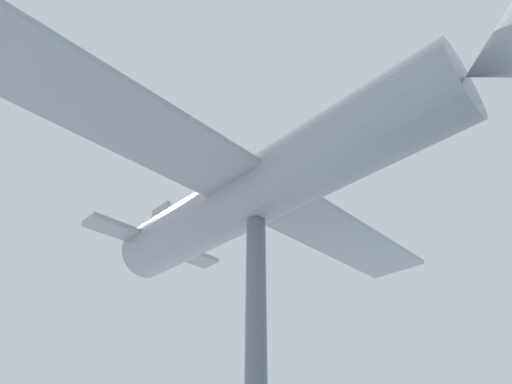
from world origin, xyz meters
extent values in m
cylinder|color=slate|center=(0.00, 0.00, 3.57)|extent=(0.55, 0.55, 7.14)
cylinder|color=#93999E|center=(0.00, 0.00, 8.15)|extent=(4.45, 12.76, 2.03)
cube|color=#93999E|center=(0.00, 0.00, 8.15)|extent=(17.66, 5.74, 0.18)
cube|color=#93999E|center=(-1.09, -5.44, 8.30)|extent=(5.70, 2.08, 0.18)
cube|color=#93999E|center=(-1.09, -5.44, 9.17)|extent=(0.39, 1.11, 1.65)
cone|color=#93999E|center=(1.36, 6.83, 8.15)|extent=(1.95, 1.63, 1.72)
camera|label=1|loc=(8.50, 5.70, 1.47)|focal=28.00mm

